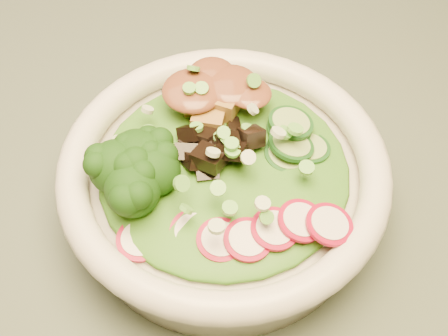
{
  "coord_description": "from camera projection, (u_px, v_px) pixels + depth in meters",
  "views": [
    {
      "loc": [
        0.09,
        -0.32,
        1.16
      ],
      "look_at": [
        0.09,
        -0.06,
        0.8
      ],
      "focal_mm": 50.0,
      "sensor_mm": 36.0,
      "label": 1
    }
  ],
  "objects": [
    {
      "name": "radish_slices",
      "position": [
        247.0,
        234.0,
        0.41
      ],
      "size": [
        0.1,
        0.07,
        0.02
      ],
      "primitive_type": null,
      "rotation": [
        0.0,
        0.0,
        0.41
      ],
      "color": "maroon",
      "rests_on": "salad_bowl"
    },
    {
      "name": "salad_bowl",
      "position": [
        224.0,
        183.0,
        0.46
      ],
      "size": [
        0.24,
        0.24,
        0.06
      ],
      "rotation": [
        0.0,
        0.0,
        0.41
      ],
      "color": "silver",
      "rests_on": "dining_table"
    },
    {
      "name": "tofu_cubes",
      "position": [
        210.0,
        101.0,
        0.47
      ],
      "size": [
        0.09,
        0.08,
        0.03
      ],
      "primitive_type": null,
      "rotation": [
        0.0,
        0.0,
        0.41
      ],
      "color": "olive",
      "rests_on": "salad_bowl"
    },
    {
      "name": "lettuce_bed",
      "position": [
        224.0,
        167.0,
        0.44
      ],
      "size": [
        0.18,
        0.18,
        0.02
      ],
      "primitive_type": "ellipsoid",
      "color": "#235712",
      "rests_on": "salad_bowl"
    },
    {
      "name": "dining_table",
      "position": [
        131.0,
        225.0,
        0.61
      ],
      "size": [
        1.2,
        0.8,
        0.75
      ],
      "color": "black",
      "rests_on": "ground"
    },
    {
      "name": "cucumber_slices",
      "position": [
        303.0,
        146.0,
        0.44
      ],
      "size": [
        0.08,
        0.08,
        0.03
      ],
      "primitive_type": null,
      "rotation": [
        0.0,
        0.0,
        0.41
      ],
      "color": "#A1C66E",
      "rests_on": "salad_bowl"
    },
    {
      "name": "scallion_garnish",
      "position": [
        224.0,
        149.0,
        0.43
      ],
      "size": [
        0.17,
        0.17,
        0.02
      ],
      "primitive_type": null,
      "color": "#65B540",
      "rests_on": "salad_bowl"
    },
    {
      "name": "broccoli_florets",
      "position": [
        146.0,
        172.0,
        0.43
      ],
      "size": [
        0.09,
        0.09,
        0.04
      ],
      "primitive_type": null,
      "rotation": [
        0.0,
        0.0,
        0.41
      ],
      "color": "black",
      "rests_on": "salad_bowl"
    },
    {
      "name": "peanut_sauce",
      "position": [
        209.0,
        90.0,
        0.46
      ],
      "size": [
        0.06,
        0.05,
        0.01
      ],
      "primitive_type": "ellipsoid",
      "color": "brown",
      "rests_on": "tofu_cubes"
    },
    {
      "name": "mushroom_heap",
      "position": [
        221.0,
        145.0,
        0.44
      ],
      "size": [
        0.08,
        0.08,
        0.04
      ],
      "primitive_type": null,
      "rotation": [
        0.0,
        0.0,
        0.41
      ],
      "color": "black",
      "rests_on": "salad_bowl"
    }
  ]
}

